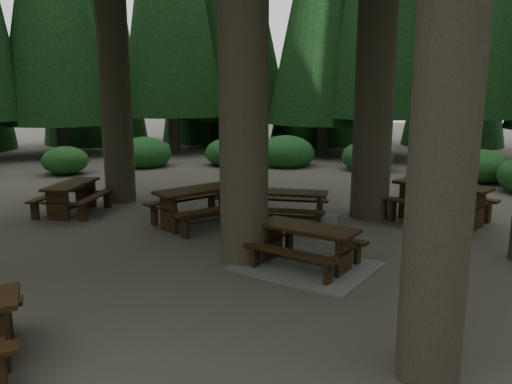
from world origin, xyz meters
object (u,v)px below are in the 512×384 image
(picnic_table_c, at_px, (289,213))
(picnic_table_f, at_px, (199,201))
(picnic_table_a, at_px, (307,254))
(picnic_table_d, at_px, (441,197))
(picnic_table_b, at_px, (72,193))

(picnic_table_c, bearing_deg, picnic_table_f, -164.19)
(picnic_table_a, relative_size, picnic_table_d, 1.00)
(picnic_table_a, xyz_separation_m, picnic_table_c, (-1.14, 2.64, 0.00))
(picnic_table_c, relative_size, picnic_table_f, 1.00)
(picnic_table_b, bearing_deg, picnic_table_f, -101.32)
(picnic_table_b, relative_size, picnic_table_d, 0.79)
(picnic_table_f, bearing_deg, picnic_table_d, -36.89)
(picnic_table_a, height_order, picnic_table_c, picnic_table_c)
(picnic_table_a, distance_m, picnic_table_c, 2.87)
(picnic_table_b, distance_m, picnic_table_f, 3.42)
(picnic_table_c, relative_size, picnic_table_d, 0.97)
(picnic_table_d, bearing_deg, picnic_table_f, -133.83)
(picnic_table_d, bearing_deg, picnic_table_b, -142.17)
(picnic_table_b, height_order, picnic_table_f, picnic_table_f)
(picnic_table_b, xyz_separation_m, picnic_table_c, (5.24, 0.98, -0.25))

